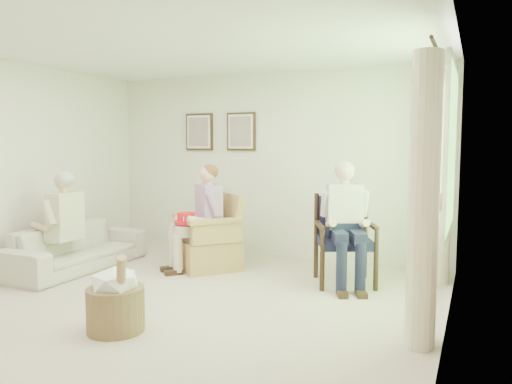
# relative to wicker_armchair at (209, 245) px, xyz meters

# --- Properties ---
(floor) EXTENTS (5.50, 5.50, 0.00)m
(floor) POSITION_rel_wicker_armchair_xyz_m (0.43, -1.72, -0.30)
(floor) COLOR beige
(floor) RESTS_ON ground
(back_wall) EXTENTS (5.00, 0.04, 2.60)m
(back_wall) POSITION_rel_wicker_armchair_xyz_m (0.43, 1.03, 1.00)
(back_wall) COLOR silver
(back_wall) RESTS_ON ground
(right_wall) EXTENTS (0.04, 5.50, 2.60)m
(right_wall) POSITION_rel_wicker_armchair_xyz_m (2.93, -1.72, 1.00)
(right_wall) COLOR silver
(right_wall) RESTS_ON ground
(ceiling) EXTENTS (5.00, 5.50, 0.02)m
(ceiling) POSITION_rel_wicker_armchair_xyz_m (0.43, -1.72, 2.30)
(ceiling) COLOR white
(ceiling) RESTS_ON back_wall
(window) EXTENTS (0.13, 2.50, 1.63)m
(window) POSITION_rel_wicker_armchair_xyz_m (2.90, -0.52, 1.28)
(window) COLOR #2D6B23
(window) RESTS_ON right_wall
(curtain_left) EXTENTS (0.34, 0.34, 2.30)m
(curtain_left) POSITION_rel_wicker_armchair_xyz_m (2.76, -1.50, 0.85)
(curtain_left) COLOR beige
(curtain_left) RESTS_ON ground
(curtain_right) EXTENTS (0.34, 0.34, 2.30)m
(curtain_right) POSITION_rel_wicker_armchair_xyz_m (2.76, 0.46, 0.85)
(curtain_right) COLOR beige
(curtain_right) RESTS_ON ground
(framed_print_left) EXTENTS (0.45, 0.05, 0.55)m
(framed_print_left) POSITION_rel_wicker_armchair_xyz_m (-0.72, 0.99, 1.48)
(framed_print_left) COLOR #382114
(framed_print_left) RESTS_ON back_wall
(framed_print_right) EXTENTS (0.45, 0.05, 0.55)m
(framed_print_right) POSITION_rel_wicker_armchair_xyz_m (-0.02, 0.99, 1.48)
(framed_print_right) COLOR #382114
(framed_print_right) RESTS_ON back_wall
(wicker_armchair) EXTENTS (0.75, 0.74, 0.96)m
(wicker_armchair) POSITION_rel_wicker_armchair_xyz_m (0.00, 0.00, 0.00)
(wicker_armchair) COLOR tan
(wicker_armchair) RESTS_ON ground
(wood_armchair) EXTENTS (0.64, 0.60, 0.99)m
(wood_armchair) POSITION_rel_wicker_armchair_xyz_m (1.79, 0.06, 0.24)
(wood_armchair) COLOR black
(wood_armchair) RESTS_ON ground
(sofa) EXTENTS (1.93, 0.75, 0.56)m
(sofa) POSITION_rel_wicker_armchair_xyz_m (-1.52, -0.76, -0.02)
(sofa) COLOR beige
(sofa) RESTS_ON ground
(person_wicker) EXTENTS (0.40, 0.63, 1.31)m
(person_wicker) POSITION_rel_wicker_armchair_xyz_m (0.00, -0.13, 0.45)
(person_wicker) COLOR beige
(person_wicker) RESTS_ON ground
(person_dark) EXTENTS (0.40, 0.62, 1.38)m
(person_dark) POSITION_rel_wicker_armchair_xyz_m (1.79, -0.10, 0.50)
(person_dark) COLOR #171A34
(person_dark) RESTS_ON ground
(person_sofa) EXTENTS (0.42, 0.62, 1.24)m
(person_sofa) POSITION_rel_wicker_armchair_xyz_m (-1.52, -1.01, 0.39)
(person_sofa) COLOR beige
(person_sofa) RESTS_ON ground
(red_hat) EXTENTS (0.30, 0.30, 0.14)m
(red_hat) POSITION_rel_wicker_armchair_xyz_m (-0.17, -0.27, 0.36)
(red_hat) COLOR red
(red_hat) RESTS_ON person_wicker
(hatbox) EXTENTS (0.64, 0.64, 0.72)m
(hatbox) POSITION_rel_wicker_armchair_xyz_m (0.36, -2.26, -0.02)
(hatbox) COLOR #9D8355
(hatbox) RESTS_ON ground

